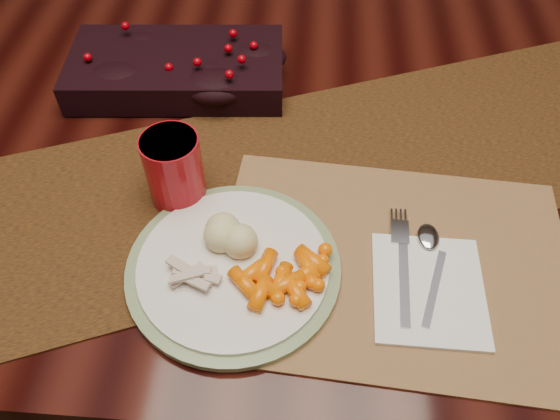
# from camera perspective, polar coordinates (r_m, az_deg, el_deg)

# --- Properties ---
(floor) EXTENTS (5.00, 5.00, 0.00)m
(floor) POSITION_cam_1_polar(r_m,az_deg,el_deg) (1.51, 0.92, -12.33)
(floor) COLOR black
(floor) RESTS_ON ground
(dining_table) EXTENTS (1.80, 1.00, 0.75)m
(dining_table) POSITION_cam_1_polar(r_m,az_deg,el_deg) (1.18, 1.14, -4.08)
(dining_table) COLOR black
(dining_table) RESTS_ON floor
(table_runner) EXTENTS (1.69, 0.95, 0.00)m
(table_runner) POSITION_cam_1_polar(r_m,az_deg,el_deg) (0.79, -2.72, 2.55)
(table_runner) COLOR #5A3615
(table_runner) RESTS_ON dining_table
(centerpiece) EXTENTS (0.37, 0.21, 0.07)m
(centerpiece) POSITION_cam_1_polar(r_m,az_deg,el_deg) (0.96, -10.77, 14.71)
(centerpiece) COLOR black
(centerpiece) RESTS_ON table_runner
(placemat_main) EXTENTS (0.48, 0.36, 0.00)m
(placemat_main) POSITION_cam_1_polar(r_m,az_deg,el_deg) (0.72, 11.65, -5.48)
(placemat_main) COLOR #896049
(placemat_main) RESTS_ON dining_table
(dinner_plate) EXTENTS (0.30, 0.30, 0.02)m
(dinner_plate) POSITION_cam_1_polar(r_m,az_deg,el_deg) (0.70, -4.89, -5.95)
(dinner_plate) COLOR white
(dinner_plate) RESTS_ON placemat_main
(baby_carrots) EXTENTS (0.13, 0.11, 0.02)m
(baby_carrots) POSITION_cam_1_polar(r_m,az_deg,el_deg) (0.67, -0.19, -7.15)
(baby_carrots) COLOR #FF6800
(baby_carrots) RESTS_ON dinner_plate
(mashed_potatoes) EXTENTS (0.09, 0.08, 0.04)m
(mashed_potatoes) POSITION_cam_1_polar(r_m,az_deg,el_deg) (0.70, -4.34, -1.69)
(mashed_potatoes) COLOR #ECD28A
(mashed_potatoes) RESTS_ON dinner_plate
(turkey_shreds) EXTENTS (0.07, 0.06, 0.01)m
(turkey_shreds) POSITION_cam_1_polar(r_m,az_deg,el_deg) (0.68, -9.26, -7.16)
(turkey_shreds) COLOR #CBA98E
(turkey_shreds) RESTS_ON dinner_plate
(napkin) EXTENTS (0.14, 0.16, 0.01)m
(napkin) POSITION_cam_1_polar(r_m,az_deg,el_deg) (0.71, 15.26, -7.98)
(napkin) COLOR white
(napkin) RESTS_ON placemat_main
(fork) EXTENTS (0.03, 0.16, 0.00)m
(fork) POSITION_cam_1_polar(r_m,az_deg,el_deg) (0.71, 12.74, -6.08)
(fork) COLOR white
(fork) RESTS_ON napkin
(spoon) EXTENTS (0.07, 0.15, 0.00)m
(spoon) POSITION_cam_1_polar(r_m,az_deg,el_deg) (0.72, 15.62, -6.18)
(spoon) COLOR silver
(spoon) RESTS_ON napkin
(red_cup) EXTENTS (0.08, 0.08, 0.11)m
(red_cup) POSITION_cam_1_polar(r_m,az_deg,el_deg) (0.75, -11.00, 4.18)
(red_cup) COLOR #9E0B15
(red_cup) RESTS_ON placemat_main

